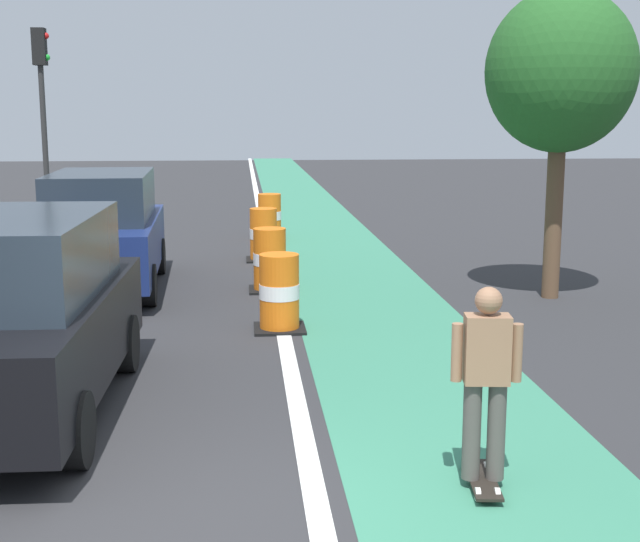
{
  "coord_description": "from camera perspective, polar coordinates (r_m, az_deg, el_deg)",
  "views": [
    {
      "loc": [
        0.35,
        -6.23,
        3.05
      ],
      "look_at": [
        1.31,
        4.32,
        1.1
      ],
      "focal_mm": 48.55,
      "sensor_mm": 36.0,
      "label": 1
    }
  ],
  "objects": [
    {
      "name": "traffic_light_corner",
      "position": [
        23.16,
        -17.83,
        11.05
      ],
      "size": [
        0.41,
        0.32,
        5.1
      ],
      "color": "#2D2D2D",
      "rests_on": "ground"
    },
    {
      "name": "traffic_barrel_far",
      "position": [
        21.22,
        -3.34,
        3.6
      ],
      "size": [
        0.73,
        0.73,
        1.09
      ],
      "color": "orange",
      "rests_on": "ground"
    },
    {
      "name": "parked_suv_second",
      "position": [
        15.38,
        -14.11,
        2.59
      ],
      "size": [
        2.05,
        4.66,
        2.04
      ],
      "color": "navy",
      "rests_on": "ground"
    },
    {
      "name": "skateboarder_on_lane",
      "position": [
        7.16,
        10.87,
        -7.14
      ],
      "size": [
        0.57,
        0.82,
        1.69
      ],
      "color": "black",
      "rests_on": "ground"
    },
    {
      "name": "traffic_barrel_back",
      "position": [
        18.03,
        -3.75,
        2.38
      ],
      "size": [
        0.73,
        0.73,
        1.09
      ],
      "color": "orange",
      "rests_on": "ground"
    },
    {
      "name": "traffic_barrel_mid",
      "position": [
        14.93,
        -3.33,
        0.7
      ],
      "size": [
        0.73,
        0.73,
        1.09
      ],
      "color": "orange",
      "rests_on": "ground"
    },
    {
      "name": "bike_lane_strip",
      "position": [
        18.6,
        1.23,
        1.0
      ],
      "size": [
        2.5,
        80.0,
        0.01
      ],
      "primitive_type": "cube",
      "color": "#387F60",
      "rests_on": "ground"
    },
    {
      "name": "lane_divider_stripe",
      "position": [
        18.49,
        -3.4,
        0.93
      ],
      "size": [
        0.2,
        80.0,
        0.01
      ],
      "primitive_type": "cube",
      "color": "silver",
      "rests_on": "ground"
    },
    {
      "name": "street_tree_sidewalk",
      "position": [
        14.67,
        15.58,
        12.47
      ],
      "size": [
        2.4,
        2.4,
        5.0
      ],
      "color": "brown",
      "rests_on": "ground"
    },
    {
      "name": "parked_suv_nearest",
      "position": [
        9.23,
        -19.36,
        -2.78
      ],
      "size": [
        2.0,
        4.64,
        2.04
      ],
      "color": "black",
      "rests_on": "ground"
    },
    {
      "name": "traffic_barrel_front",
      "position": [
        12.22,
        -2.7,
        -1.47
      ],
      "size": [
        0.73,
        0.73,
        1.09
      ],
      "color": "orange",
      "rests_on": "ground"
    },
    {
      "name": "ground_plane",
      "position": [
        6.95,
        -7.85,
        -15.73
      ],
      "size": [
        100.0,
        100.0,
        0.0
      ],
      "primitive_type": "plane",
      "color": "#2D2D30"
    }
  ]
}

